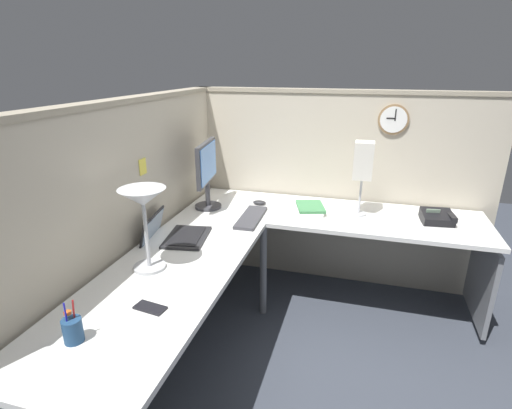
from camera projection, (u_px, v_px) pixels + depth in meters
ground_plane at (279, 329)px, 2.77m from camera, size 6.80×6.80×0.00m
cubicle_wall_back at (129, 232)px, 2.39m from camera, size 2.57×0.12×1.58m
cubicle_wall_right at (336, 189)px, 3.22m from camera, size 0.12×2.37×1.58m
desk at (284, 259)px, 2.41m from camera, size 2.35×2.15×0.73m
monitor at (207, 170)px, 2.89m from camera, size 0.46×0.20×0.50m
laptop at (172, 234)px, 2.46m from camera, size 0.40×0.43×0.22m
keyboard at (251, 217)px, 2.76m from camera, size 0.43×0.15×0.02m
computer_mouse at (259, 203)px, 3.04m from camera, size 0.06×0.10×0.03m
desk_lamp_dome at (143, 204)px, 1.98m from camera, size 0.24×0.24×0.44m
pen_cup at (73, 330)px, 1.53m from camera, size 0.08×0.08×0.18m
cell_phone at (150, 308)px, 1.75m from camera, size 0.09×0.15×0.01m
office_phone at (438, 218)px, 2.69m from camera, size 0.21×0.23×0.11m
book_stack at (309, 209)px, 2.90m from camera, size 0.32×0.26×0.04m
desk_lamp_paper at (363, 163)px, 2.72m from camera, size 0.13×0.13×0.53m
wall_clock at (393, 119)px, 2.88m from camera, size 0.04×0.22×0.22m
pinned_note_leftmost at (143, 167)px, 2.38m from camera, size 0.08×0.00×0.10m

